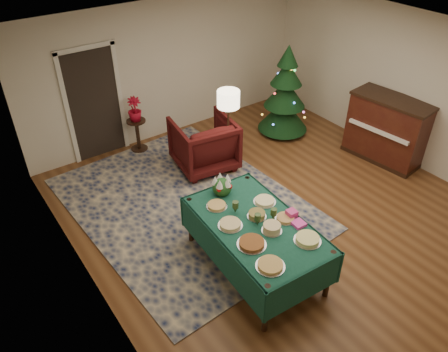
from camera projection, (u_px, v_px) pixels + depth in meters
room_shell at (292, 144)px, 6.21m from camera, size 7.00×7.00×7.00m
doorway at (94, 102)px, 7.91m from camera, size 1.08×0.04×2.16m
rug at (185, 203)px, 7.25m from camera, size 3.42×4.37×0.02m
buffet_table at (255, 232)px, 5.75m from camera, size 1.31×2.09×0.79m
platter_0 at (270, 265)px, 5.04m from camera, size 0.35×0.35×0.05m
platter_1 at (308, 239)px, 5.38m from camera, size 0.34×0.34×0.07m
platter_2 at (252, 243)px, 5.33m from camera, size 0.37×0.37×0.05m
platter_3 at (272, 228)px, 5.52m from camera, size 0.26×0.26×0.11m
platter_4 at (285, 218)px, 5.72m from camera, size 0.27×0.27×0.04m
platter_5 at (230, 224)px, 5.61m from camera, size 0.32×0.32×0.05m
platter_6 at (257, 215)px, 5.75m from camera, size 0.26×0.26×0.08m
platter_7 at (265, 201)px, 6.02m from camera, size 0.31×0.31×0.04m
platter_8 at (217, 206)px, 5.94m from camera, size 0.29×0.29×0.04m
goblet_0 at (235, 207)px, 5.79m from camera, size 0.08×0.08×0.18m
goblet_1 at (274, 214)px, 5.67m from camera, size 0.08×0.08×0.18m
goblet_2 at (258, 219)px, 5.58m from camera, size 0.08×0.08×0.18m
napkin_stack at (299, 224)px, 5.63m from camera, size 0.17×0.17×0.04m
gift_box at (292, 214)px, 5.74m from camera, size 0.13×0.13×0.10m
centerpiece at (222, 185)px, 6.12m from camera, size 0.28×0.28×0.33m
armchair at (204, 142)px, 7.88m from camera, size 1.16×1.10×1.05m
floor_lamp at (228, 104)px, 7.29m from camera, size 0.38×0.38×1.58m
side_table at (138, 136)px, 8.48m from camera, size 0.36×0.36×0.65m
potted_plant at (135, 114)px, 8.21m from camera, size 0.26×0.47×0.26m
christmas_tree at (285, 95)px, 8.77m from camera, size 1.10×1.10×1.87m
piano at (387, 130)px, 8.07m from camera, size 0.82×1.49×1.24m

